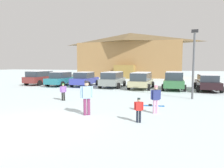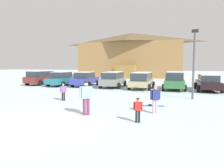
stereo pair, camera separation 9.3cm
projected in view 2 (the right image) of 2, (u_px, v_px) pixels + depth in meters
ground at (34, 125)px, 8.04m from camera, size 160.00×160.00×0.00m
ski_lodge at (131, 55)px, 40.44m from camera, size 20.55×10.87×8.82m
parked_maroon_van at (41, 77)px, 24.66m from camera, size 2.11×4.33×1.71m
parked_teal_hatchback at (62, 79)px, 23.32m from camera, size 2.26×4.75×1.65m
parked_blue_hatchback at (85, 79)px, 22.74m from camera, size 2.35×4.46×1.64m
parked_grey_wagon at (113, 79)px, 21.60m from camera, size 2.31×4.53×1.69m
parked_beige_suv at (142, 80)px, 20.37m from camera, size 2.21×4.61×1.68m
parked_green_coupe at (174, 81)px, 19.59m from camera, size 2.25×4.68×1.77m
parked_black_sedan at (208, 82)px, 18.63m from camera, size 2.23×4.62×1.54m
skier_child_in_purple_jacket at (63, 91)px, 13.53m from camera, size 0.35×0.31×1.16m
skier_child_in_red_jacket at (138, 109)px, 8.35m from camera, size 0.38×0.20×1.05m
skier_teen_in_navy_coat at (155, 98)px, 9.89m from camera, size 0.47×0.34×1.41m
skier_adult_in_blue_parka at (86, 96)px, 9.58m from camera, size 0.54×0.41×1.67m
pair_of_skis at (151, 106)px, 11.80m from camera, size 1.56×0.51×0.08m
lamp_post at (194, 60)px, 13.90m from camera, size 0.44×0.24×4.85m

